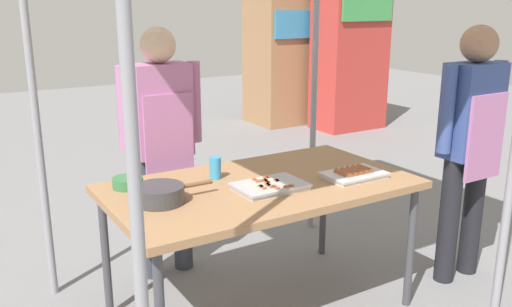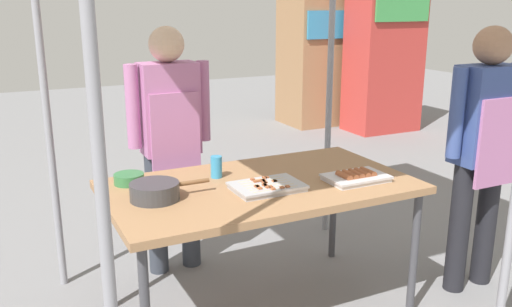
# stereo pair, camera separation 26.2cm
# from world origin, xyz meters

# --- Properties ---
(stall_table) EXTENTS (1.60, 0.90, 0.75)m
(stall_table) POSITION_xyz_m (0.00, 0.00, 0.70)
(stall_table) COLOR #9E724C
(stall_table) RESTS_ON ground
(tray_grilled_sausages) EXTENTS (0.33, 0.22, 0.06)m
(tray_grilled_sausages) POSITION_xyz_m (0.48, -0.19, 0.77)
(tray_grilled_sausages) COLOR silver
(tray_grilled_sausages) RESTS_ON stall_table
(tray_meat_skewers) EXTENTS (0.36, 0.25, 0.04)m
(tray_meat_skewers) POSITION_xyz_m (-0.02, -0.11, 0.77)
(tray_meat_skewers) COLOR #ADADB2
(tray_meat_skewers) RESTS_ON stall_table
(cooking_wok) EXTENTS (0.40, 0.24, 0.09)m
(cooking_wok) POSITION_xyz_m (-0.57, 0.00, 0.80)
(cooking_wok) COLOR #38383A
(cooking_wok) RESTS_ON stall_table
(condiment_bowl) EXTENTS (0.16, 0.16, 0.05)m
(condiment_bowl) POSITION_xyz_m (-0.62, 0.30, 0.78)
(condiment_bowl) COLOR #33723F
(condiment_bowl) RESTS_ON stall_table
(drink_cup_near_edge) EXTENTS (0.06, 0.06, 0.12)m
(drink_cup_near_edge) POSITION_xyz_m (-0.17, 0.19, 0.81)
(drink_cup_near_edge) COLOR #338CBF
(drink_cup_near_edge) RESTS_ON stall_table
(vendor_woman) EXTENTS (0.52, 0.23, 1.54)m
(vendor_woman) POSITION_xyz_m (-0.26, 0.70, 0.91)
(vendor_woman) COLOR #333842
(vendor_woman) RESTS_ON ground
(customer_nearby) EXTENTS (0.52, 0.23, 1.55)m
(customer_nearby) POSITION_xyz_m (1.26, -0.31, 0.91)
(customer_nearby) COLOR black
(customer_nearby) RESTS_ON ground
(neighbor_stall_left) EXTENTS (0.89, 0.79, 1.73)m
(neighbor_stall_left) POSITION_xyz_m (2.93, 4.11, 0.87)
(neighbor_stall_left) COLOR #9E724C
(neighbor_stall_left) RESTS_ON ground
(neighbor_stall_right) EXTENTS (0.91, 0.61, 2.02)m
(neighbor_stall_right) POSITION_xyz_m (3.47, 3.33, 1.02)
(neighbor_stall_right) COLOR #BF3833
(neighbor_stall_right) RESTS_ON ground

